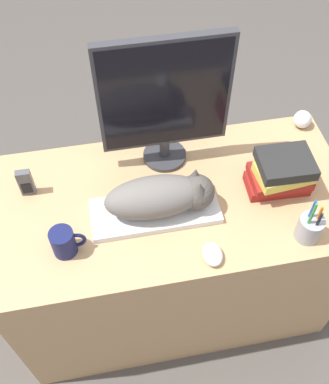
{
  "coord_description": "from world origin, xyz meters",
  "views": [
    {
      "loc": [
        -0.21,
        -0.59,
        2.0
      ],
      "look_at": [
        -0.04,
        0.3,
        0.81
      ],
      "focal_mm": 42.0,
      "sensor_mm": 36.0,
      "label": 1
    }
  ],
  "objects": [
    {
      "name": "ground_plane",
      "position": [
        0.0,
        0.0,
        0.0
      ],
      "size": [
        12.0,
        12.0,
        0.0
      ],
      "primitive_type": "plane",
      "color": "#4C4742"
    },
    {
      "name": "desk",
      "position": [
        0.0,
        0.31,
        0.38
      ],
      "size": [
        1.25,
        0.63,
        0.75
      ],
      "color": "tan",
      "rests_on": "ground_plane"
    },
    {
      "name": "keyboard",
      "position": [
        -0.08,
        0.26,
        0.76
      ],
      "size": [
        0.43,
        0.17,
        0.02
      ],
      "color": "silver",
      "rests_on": "desk"
    },
    {
      "name": "cat",
      "position": [
        -0.05,
        0.26,
        0.84
      ],
      "size": [
        0.36,
        0.15,
        0.14
      ],
      "color": "#66605B",
      "rests_on": "keyboard"
    },
    {
      "name": "monitor",
      "position": [
        -0.0,
        0.51,
        1.03
      ],
      "size": [
        0.44,
        0.16,
        0.5
      ],
      "color": "#333338",
      "rests_on": "desk"
    },
    {
      "name": "computer_mouse",
      "position": [
        0.07,
        0.07,
        0.77
      ],
      "size": [
        0.06,
        0.09,
        0.04
      ],
      "color": "silver",
      "rests_on": "desk"
    },
    {
      "name": "coffee_mug",
      "position": [
        -0.38,
        0.17,
        0.8
      ],
      "size": [
        0.11,
        0.08,
        0.1
      ],
      "color": "#141947",
      "rests_on": "desk"
    },
    {
      "name": "pen_cup",
      "position": [
        0.39,
        0.08,
        0.8
      ],
      "size": [
        0.08,
        0.08,
        0.19
      ],
      "color": "#939399",
      "rests_on": "desk"
    },
    {
      "name": "baseball",
      "position": [
        0.56,
        0.57,
        0.79
      ],
      "size": [
        0.07,
        0.07,
        0.07
      ],
      "color": "silver",
      "rests_on": "desk"
    },
    {
      "name": "phone",
      "position": [
        -0.5,
        0.43,
        0.8
      ],
      "size": [
        0.05,
        0.03,
        0.11
      ],
      "color": "#4C4C51",
      "rests_on": "desk"
    },
    {
      "name": "book_stack",
      "position": [
        0.36,
        0.29,
        0.83
      ],
      "size": [
        0.22,
        0.15,
        0.15
      ],
      "color": "maroon",
      "rests_on": "desk"
    }
  ]
}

